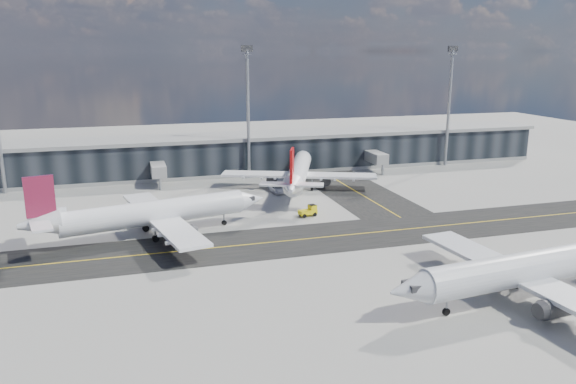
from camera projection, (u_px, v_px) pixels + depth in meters
name	position (u px, v px, depth m)	size (l,w,h in m)	color
ground	(322.00, 247.00, 81.57)	(300.00, 300.00, 0.00)	gray
taxiway_lanes	(322.00, 223.00, 92.63)	(180.00, 63.00, 0.03)	black
terminal_concourse	(243.00, 154.00, 131.67)	(152.00, 19.80, 8.80)	black
floodlight_masts	(248.00, 108.00, 122.40)	(102.50, 0.70, 28.90)	gray
airliner_af	(152.00, 213.00, 85.39)	(37.30, 32.02, 11.11)	white
airliner_redtail	(298.00, 172.00, 114.24)	(31.30, 36.17, 11.14)	white
airliner_near	(535.00, 267.00, 63.83)	(38.26, 32.66, 11.33)	silver
baggage_tug	(309.00, 211.00, 96.59)	(3.34, 2.11, 1.95)	yellow
service_van	(278.00, 189.00, 112.61)	(2.51, 5.45, 1.52)	white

